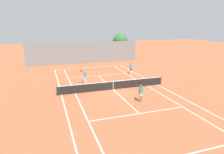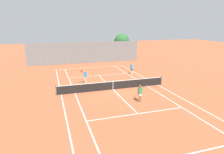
{
  "view_description": "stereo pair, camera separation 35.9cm",
  "coord_description": "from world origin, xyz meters",
  "px_view_note": "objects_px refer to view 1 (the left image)",
  "views": [
    {
      "loc": [
        -6.71,
        -19.55,
        6.9
      ],
      "look_at": [
        0.37,
        1.5,
        1.0
      ],
      "focal_mm": 32.0,
      "sensor_mm": 36.0,
      "label": 1
    },
    {
      "loc": [
        -6.37,
        -19.66,
        6.9
      ],
      "look_at": [
        0.37,
        1.5,
        1.0
      ],
      "focal_mm": 32.0,
      "sensor_mm": 36.0,
      "label": 2
    }
  ],
  "objects_px": {
    "loose_tennis_ball_1": "(161,92)",
    "tree_behind_left": "(120,41)",
    "tennis_net": "(113,85)",
    "loose_tennis_ball_0": "(101,69)",
    "player_far_right": "(131,68)",
    "player_far_left": "(85,76)",
    "player_near_side": "(141,92)",
    "loose_tennis_ball_2": "(89,69)",
    "loose_tennis_ball_3": "(155,87)"
  },
  "relations": [
    {
      "from": "tree_behind_left",
      "to": "loose_tennis_ball_0",
      "type": "bearing_deg",
      "value": -127.33
    },
    {
      "from": "loose_tennis_ball_0",
      "to": "loose_tennis_ball_1",
      "type": "distance_m",
      "value": 12.9
    },
    {
      "from": "loose_tennis_ball_0",
      "to": "loose_tennis_ball_3",
      "type": "bearing_deg",
      "value": -72.93
    },
    {
      "from": "loose_tennis_ball_3",
      "to": "player_far_left",
      "type": "bearing_deg",
      "value": 151.09
    },
    {
      "from": "loose_tennis_ball_0",
      "to": "loose_tennis_ball_2",
      "type": "height_order",
      "value": "same"
    },
    {
      "from": "tennis_net",
      "to": "loose_tennis_ball_1",
      "type": "distance_m",
      "value": 5.13
    },
    {
      "from": "tennis_net",
      "to": "loose_tennis_ball_2",
      "type": "bearing_deg",
      "value": 91.8
    },
    {
      "from": "player_far_right",
      "to": "loose_tennis_ball_0",
      "type": "relative_size",
      "value": 24.24
    },
    {
      "from": "player_far_left",
      "to": "loose_tennis_ball_1",
      "type": "height_order",
      "value": "player_far_left"
    },
    {
      "from": "player_near_side",
      "to": "player_far_left",
      "type": "relative_size",
      "value": 1.0
    },
    {
      "from": "player_near_side",
      "to": "tree_behind_left",
      "type": "bearing_deg",
      "value": 73.9
    },
    {
      "from": "loose_tennis_ball_0",
      "to": "player_far_right",
      "type": "bearing_deg",
      "value": -54.43
    },
    {
      "from": "player_far_right",
      "to": "loose_tennis_ball_1",
      "type": "bearing_deg",
      "value": -90.69
    },
    {
      "from": "player_far_right",
      "to": "loose_tennis_ball_1",
      "type": "distance_m",
      "value": 8.1
    },
    {
      "from": "player_near_side",
      "to": "loose_tennis_ball_0",
      "type": "xyz_separation_m",
      "value": [
        0.17,
        14.28,
        -0.89
      ]
    },
    {
      "from": "player_far_left",
      "to": "tennis_net",
      "type": "bearing_deg",
      "value": -52.15
    },
    {
      "from": "player_near_side",
      "to": "loose_tennis_ball_3",
      "type": "relative_size",
      "value": 26.88
    },
    {
      "from": "player_far_left",
      "to": "loose_tennis_ball_1",
      "type": "relative_size",
      "value": 26.88
    },
    {
      "from": "player_far_left",
      "to": "tree_behind_left",
      "type": "relative_size",
      "value": 0.35
    },
    {
      "from": "loose_tennis_ball_1",
      "to": "tree_behind_left",
      "type": "relative_size",
      "value": 0.01
    },
    {
      "from": "player_far_left",
      "to": "loose_tennis_ball_0",
      "type": "xyz_separation_m",
      "value": [
        3.85,
        6.95,
        -0.89
      ]
    },
    {
      "from": "player_far_right",
      "to": "loose_tennis_ball_3",
      "type": "relative_size",
      "value": 24.24
    },
    {
      "from": "tennis_net",
      "to": "loose_tennis_ball_2",
      "type": "height_order",
      "value": "tennis_net"
    },
    {
      "from": "player_far_right",
      "to": "loose_tennis_ball_2",
      "type": "xyz_separation_m",
      "value": [
        -4.94,
        5.29,
        -0.88
      ]
    },
    {
      "from": "loose_tennis_ball_1",
      "to": "tree_behind_left",
      "type": "height_order",
      "value": "tree_behind_left"
    },
    {
      "from": "loose_tennis_ball_0",
      "to": "loose_tennis_ball_1",
      "type": "relative_size",
      "value": 1.0
    },
    {
      "from": "tennis_net",
      "to": "loose_tennis_ball_0",
      "type": "bearing_deg",
      "value": 82.14
    },
    {
      "from": "player_far_left",
      "to": "loose_tennis_ball_2",
      "type": "xyz_separation_m",
      "value": [
        2.11,
        7.76,
        -0.89
      ]
    },
    {
      "from": "loose_tennis_ball_2",
      "to": "player_near_side",
      "type": "bearing_deg",
      "value": -84.09
    },
    {
      "from": "loose_tennis_ball_1",
      "to": "loose_tennis_ball_2",
      "type": "xyz_separation_m",
      "value": [
        -4.84,
        13.34,
        0.0
      ]
    },
    {
      "from": "loose_tennis_ball_3",
      "to": "player_far_right",
      "type": "bearing_deg",
      "value": 91.37
    },
    {
      "from": "loose_tennis_ball_3",
      "to": "loose_tennis_ball_2",
      "type": "bearing_deg",
      "value": 113.45
    },
    {
      "from": "player_near_side",
      "to": "loose_tennis_ball_1",
      "type": "relative_size",
      "value": 26.88
    },
    {
      "from": "loose_tennis_ball_2",
      "to": "loose_tennis_ball_0",
      "type": "bearing_deg",
      "value": -25.14
    },
    {
      "from": "tennis_net",
      "to": "loose_tennis_ball_3",
      "type": "bearing_deg",
      "value": -9.83
    },
    {
      "from": "player_near_side",
      "to": "loose_tennis_ball_3",
      "type": "distance_m",
      "value": 4.95
    },
    {
      "from": "tree_behind_left",
      "to": "player_far_right",
      "type": "bearing_deg",
      "value": -103.83
    },
    {
      "from": "tennis_net",
      "to": "loose_tennis_ball_1",
      "type": "relative_size",
      "value": 181.82
    },
    {
      "from": "loose_tennis_ball_0",
      "to": "loose_tennis_ball_2",
      "type": "bearing_deg",
      "value": 154.86
    },
    {
      "from": "player_near_side",
      "to": "player_far_left",
      "type": "distance_m",
      "value": 8.2
    },
    {
      "from": "tennis_net",
      "to": "player_near_side",
      "type": "distance_m",
      "value": 4.37
    },
    {
      "from": "player_near_side",
      "to": "player_far_right",
      "type": "height_order",
      "value": "player_near_side"
    },
    {
      "from": "loose_tennis_ball_1",
      "to": "tree_behind_left",
      "type": "bearing_deg",
      "value": 81.15
    },
    {
      "from": "player_near_side",
      "to": "loose_tennis_ball_2",
      "type": "relative_size",
      "value": 26.88
    },
    {
      "from": "player_far_left",
      "to": "loose_tennis_ball_3",
      "type": "height_order",
      "value": "player_far_left"
    },
    {
      "from": "tennis_net",
      "to": "player_far_left",
      "type": "relative_size",
      "value": 6.76
    },
    {
      "from": "player_near_side",
      "to": "loose_tennis_ball_2",
      "type": "height_order",
      "value": "player_near_side"
    },
    {
      "from": "loose_tennis_ball_1",
      "to": "tree_behind_left",
      "type": "distance_m",
      "value": 21.39
    },
    {
      "from": "player_far_left",
      "to": "loose_tennis_ball_1",
      "type": "distance_m",
      "value": 8.95
    },
    {
      "from": "player_near_side",
      "to": "loose_tennis_ball_0",
      "type": "distance_m",
      "value": 14.31
    }
  ]
}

